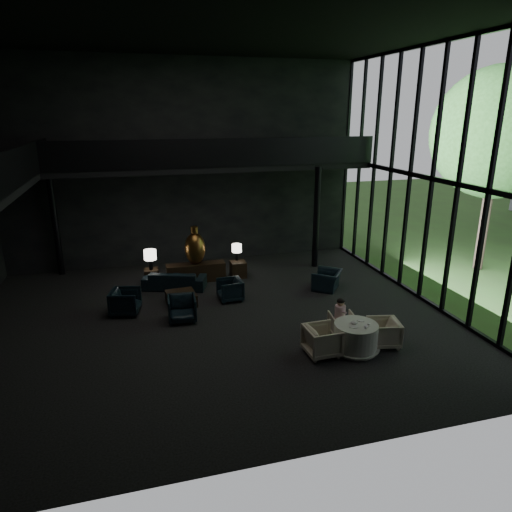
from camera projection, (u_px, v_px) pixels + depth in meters
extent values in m
cube|color=black|center=(216.00, 321.00, 13.68)|extent=(14.00, 12.00, 0.02)
cube|color=black|center=(208.00, 27.00, 11.26)|extent=(14.00, 12.00, 0.02)
cube|color=black|center=(186.00, 165.00, 17.98)|extent=(14.00, 0.04, 8.00)
cube|color=black|center=(282.00, 249.00, 6.95)|extent=(14.00, 0.04, 8.00)
cube|color=black|center=(215.00, 167.00, 17.32)|extent=(12.00, 2.00, 0.25)
cube|color=black|center=(8.00, 172.00, 11.02)|extent=(0.06, 12.00, 1.00)
cube|color=black|center=(220.00, 153.00, 16.22)|extent=(12.00, 0.06, 1.00)
cylinder|color=black|center=(55.00, 224.00, 17.05)|extent=(0.24, 0.24, 4.00)
cylinder|color=black|center=(316.00, 218.00, 17.96)|extent=(0.24, 0.24, 4.00)
cylinder|color=#382D23|center=(486.00, 208.00, 17.56)|extent=(0.36, 0.36, 4.90)
sphere|color=#2B5E21|center=(498.00, 133.00, 16.71)|extent=(4.80, 4.80, 4.80)
cube|color=black|center=(196.00, 272.00, 16.79)|extent=(2.14, 0.49, 0.68)
ellipsoid|color=#986133|center=(195.00, 249.00, 16.52)|extent=(0.75, 0.75, 1.16)
cylinder|color=#986133|center=(194.00, 230.00, 16.31)|extent=(0.26, 0.26, 0.23)
cube|color=black|center=(152.00, 277.00, 16.54)|extent=(0.51, 0.51, 0.56)
cylinder|color=black|center=(151.00, 265.00, 16.37)|extent=(0.13, 0.13, 0.39)
cylinder|color=white|center=(150.00, 255.00, 16.26)|extent=(0.44, 0.44, 0.35)
cube|color=black|center=(238.00, 269.00, 17.23)|extent=(0.56, 0.56, 0.61)
cylinder|color=black|center=(237.00, 256.00, 17.27)|extent=(0.11, 0.11, 0.33)
cylinder|color=white|center=(237.00, 248.00, 17.18)|extent=(0.37, 0.37, 0.30)
imported|color=black|center=(174.00, 276.00, 16.09)|extent=(2.36, 1.36, 0.89)
imported|color=black|center=(125.00, 299.00, 14.04)|extent=(1.08, 1.12, 0.97)
imported|color=black|center=(230.00, 289.00, 15.10)|extent=(0.77, 0.81, 0.80)
imported|color=black|center=(182.00, 306.00, 13.58)|extent=(0.94, 0.89, 0.91)
imported|color=black|center=(327.00, 277.00, 16.04)|extent=(1.10, 1.16, 0.85)
cube|color=black|center=(181.00, 299.00, 14.80)|extent=(0.98, 0.98, 0.40)
cylinder|color=white|center=(355.00, 337.00, 11.90)|extent=(1.14, 1.14, 0.75)
cone|color=white|center=(355.00, 348.00, 11.99)|extent=(1.29, 1.29, 0.10)
imported|color=beige|center=(342.00, 324.00, 12.80)|extent=(0.66, 0.63, 0.61)
imported|color=beige|center=(384.00, 331.00, 12.15)|extent=(0.91, 0.95, 0.83)
imported|color=#C8B398|center=(322.00, 338.00, 11.66)|extent=(0.90, 0.96, 0.96)
cylinder|color=#CFA9B3|center=(340.00, 313.00, 12.67)|extent=(0.30, 0.30, 0.43)
sphere|color=#D8A884|center=(341.00, 302.00, 12.57)|extent=(0.21, 0.21, 0.21)
ellipsoid|color=black|center=(341.00, 301.00, 12.56)|extent=(0.22, 0.22, 0.15)
cylinder|color=white|center=(353.00, 327.00, 11.64)|extent=(0.24, 0.24, 0.01)
cylinder|color=white|center=(361.00, 320.00, 11.99)|extent=(0.22, 0.22, 0.01)
cylinder|color=white|center=(367.00, 326.00, 11.68)|extent=(0.18, 0.18, 0.01)
cylinder|color=white|center=(369.00, 324.00, 11.71)|extent=(0.09, 0.09, 0.05)
ellipsoid|color=white|center=(354.00, 323.00, 11.78)|extent=(0.17, 0.17, 0.09)
cylinder|color=#99999E|center=(365.00, 327.00, 11.54)|extent=(0.07, 0.07, 0.06)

